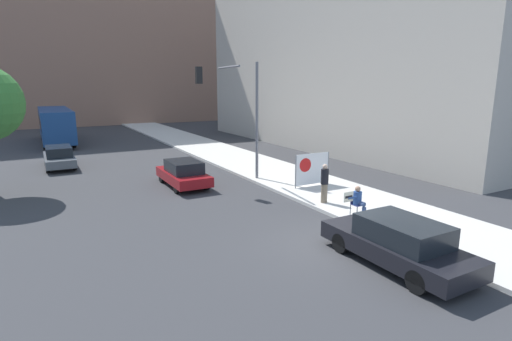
# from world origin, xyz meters

# --- Properties ---
(ground_plane) EXTENTS (160.00, 160.00, 0.00)m
(ground_plane) POSITION_xyz_m (0.00, 0.00, 0.00)
(ground_plane) COLOR #38383A
(sidewalk_curb) EXTENTS (4.49, 90.00, 0.15)m
(sidewalk_curb) POSITION_xyz_m (4.16, 15.00, 0.07)
(sidewalk_curb) COLOR beige
(sidewalk_curb) RESTS_ON ground_plane
(building_backdrop_far) EXTENTS (52.00, 12.00, 31.21)m
(building_backdrop_far) POSITION_xyz_m (-2.00, 51.54, 15.60)
(building_backdrop_far) COLOR #936B56
(building_backdrop_far) RESTS_ON ground_plane
(building_backdrop_right) EXTENTS (10.00, 32.00, 18.06)m
(building_backdrop_right) POSITION_xyz_m (15.52, 17.33, 9.03)
(building_backdrop_right) COLOR #BCB2A3
(building_backdrop_right) RESTS_ON ground_plane
(seated_protester) EXTENTS (0.96, 0.77, 1.24)m
(seated_protester) POSITION_xyz_m (2.54, 1.47, 0.82)
(seated_protester) COLOR #474C56
(seated_protester) RESTS_ON sidewalk_curb
(jogger_on_sidewalk) EXTENTS (0.34, 0.34, 1.74)m
(jogger_on_sidewalk) POSITION_xyz_m (2.64, 3.70, 1.04)
(jogger_on_sidewalk) COLOR #756651
(jogger_on_sidewalk) RESTS_ON sidewalk_curb
(protest_banner) EXTENTS (2.11, 0.06, 1.70)m
(protest_banner) POSITION_xyz_m (3.95, 6.36, 1.05)
(protest_banner) COLOR slate
(protest_banner) RESTS_ON sidewalk_curb
(traffic_light_pole) EXTENTS (3.40, 3.17, 6.30)m
(traffic_light_pole) POSITION_xyz_m (1.24, 9.45, 4.40)
(traffic_light_pole) COLOR slate
(traffic_light_pole) RESTS_ON sidewalk_curb
(parked_car_curbside) EXTENTS (1.89, 4.75, 1.44)m
(parked_car_curbside) POSITION_xyz_m (0.76, -2.10, 0.72)
(parked_car_curbside) COLOR black
(parked_car_curbside) RESTS_ON ground_plane
(car_on_road_nearest) EXTENTS (1.78, 4.16, 1.38)m
(car_on_road_nearest) POSITION_xyz_m (-1.64, 10.11, 0.69)
(car_on_road_nearest) COLOR maroon
(car_on_road_nearest) RESTS_ON ground_plane
(car_on_road_midblock) EXTENTS (1.72, 4.61, 1.40)m
(car_on_road_midblock) POSITION_xyz_m (-7.08, 18.67, 0.70)
(car_on_road_midblock) COLOR #565B60
(car_on_road_midblock) RESTS_ON ground_plane
(city_bus_on_road) EXTENTS (2.52, 11.00, 3.13)m
(city_bus_on_road) POSITION_xyz_m (-6.57, 30.87, 1.80)
(city_bus_on_road) COLOR navy
(city_bus_on_road) RESTS_ON ground_plane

